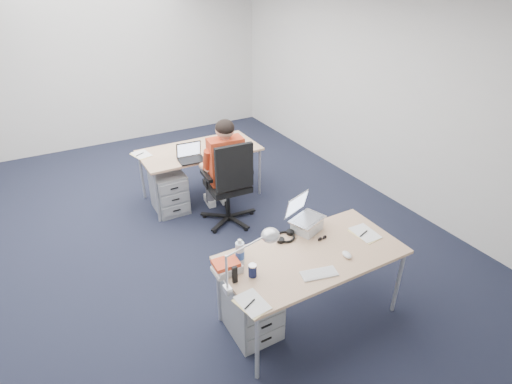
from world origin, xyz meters
TOP-DOWN VIEW (x-y plane):
  - floor at (0.00, 0.00)m, footprint 7.00×7.00m
  - room at (0.00, 0.00)m, footprint 6.02×7.02m
  - desk_near at (0.65, -1.88)m, footprint 1.60×0.80m
  - desk_far at (0.66, 0.74)m, footprint 1.60×0.80m
  - office_chair at (0.71, -0.06)m, footprint 0.76×0.76m
  - seated_person at (0.73, 0.13)m, footprint 0.44×0.77m
  - drawer_pedestal_near at (0.10, -1.77)m, footprint 0.40×0.50m
  - drawer_pedestal_far at (0.14, 0.61)m, footprint 0.40×0.50m
  - silver_laptop at (0.81, -1.56)m, footprint 0.38×0.34m
  - wireless_keyboard at (0.53, -2.12)m, footprint 0.32×0.19m
  - computer_mouse at (0.88, -2.05)m, footprint 0.08×0.12m
  - headphones at (0.57, -1.57)m, footprint 0.28×0.25m
  - can_koozie at (0.06, -1.87)m, footprint 0.07×0.07m
  - water_bottle at (0.04, -1.69)m, footprint 0.10×0.10m
  - bear_figurine at (0.10, -1.57)m, footprint 0.09×0.07m
  - book_stack at (-0.10, -1.72)m, footprint 0.24×0.20m
  - cordless_phone at (-0.10, -1.87)m, footprint 0.04×0.03m
  - papers_left at (-0.10, -2.15)m, footprint 0.22×0.28m
  - papers_right at (1.25, -1.88)m, footprint 0.19×0.27m
  - sunglasses at (0.85, -1.75)m, footprint 0.10×0.05m
  - desk_lamp at (-0.06, -1.95)m, footprint 0.44×0.20m
  - dark_laptop at (0.43, 0.44)m, footprint 0.35×0.34m
  - far_cup at (1.10, 0.70)m, footprint 0.09×0.09m
  - far_papers at (-0.08, 0.94)m, footprint 0.24×0.31m

SIDE VIEW (x-z plane):
  - floor at x=0.00m, z-range 0.00..0.00m
  - drawer_pedestal_near at x=0.10m, z-range 0.00..0.55m
  - drawer_pedestal_far at x=0.14m, z-range 0.00..0.55m
  - office_chair at x=0.71m, z-range -0.25..0.90m
  - desk_near at x=0.65m, z-range 0.32..1.05m
  - desk_far at x=0.66m, z-range 0.32..1.05m
  - seated_person at x=0.73m, z-range 0.00..1.36m
  - far_papers at x=-0.08m, z-range 0.73..0.74m
  - papers_left at x=-0.10m, z-range 0.73..0.74m
  - papers_right at x=1.25m, z-range 0.73..0.74m
  - wireless_keyboard at x=0.53m, z-range 0.73..0.74m
  - sunglasses at x=0.85m, z-range 0.73..0.75m
  - headphones at x=0.57m, z-range 0.73..0.77m
  - computer_mouse at x=0.88m, z-range 0.73..0.77m
  - book_stack at x=-0.10m, z-range 0.73..0.83m
  - far_cup at x=1.10m, z-range 0.73..0.83m
  - can_koozie at x=0.06m, z-range 0.73..0.84m
  - bear_figurine at x=0.10m, z-range 0.73..0.87m
  - cordless_phone at x=-0.10m, z-range 0.73..0.88m
  - dark_laptop at x=0.43m, z-range 0.73..0.97m
  - water_bottle at x=0.04m, z-range 0.73..0.97m
  - silver_laptop at x=0.81m, z-range 0.73..1.07m
  - desk_lamp at x=-0.06m, z-range 0.73..1.21m
  - room at x=0.00m, z-range 0.31..3.12m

